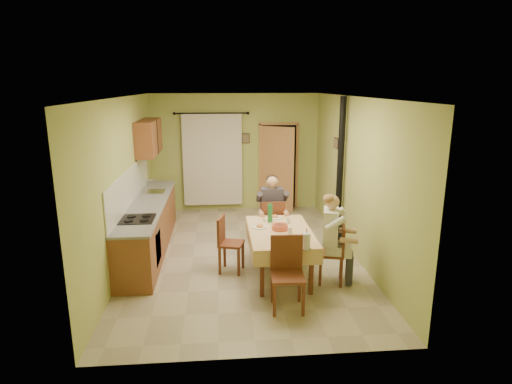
{
  "coord_description": "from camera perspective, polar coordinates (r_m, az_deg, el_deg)",
  "views": [
    {
      "loc": [
        -0.38,
        -7.21,
        3.01
      ],
      "look_at": [
        0.25,
        0.1,
        1.15
      ],
      "focal_mm": 30.0,
      "sensor_mm": 36.0,
      "label": 1
    }
  ],
  "objects": [
    {
      "name": "man_right",
      "position": [
        6.6,
        10.18,
        -4.84
      ],
      "size": [
        0.55,
        0.64,
        1.39
      ],
      "rotation": [
        0.0,
        0.0,
        1.32
      ],
      "color": "silver",
      "rests_on": "chair_right"
    },
    {
      "name": "chair_right",
      "position": [
        6.82,
        10.07,
        -9.54
      ],
      "size": [
        0.46,
        0.46,
        0.93
      ],
      "rotation": [
        0.0,
        0.0,
        1.32
      ],
      "color": "brown",
      "rests_on": "ground"
    },
    {
      "name": "chair_near",
      "position": [
        6.0,
        4.2,
        -12.75
      ],
      "size": [
        0.46,
        0.46,
        1.01
      ],
      "rotation": [
        0.0,
        0.0,
        3.09
      ],
      "color": "brown",
      "rests_on": "ground"
    },
    {
      "name": "stove_flue",
      "position": [
        8.38,
        11.02,
        0.24
      ],
      "size": [
        0.24,
        0.24,
        2.8
      ],
      "color": "black",
      "rests_on": "ground"
    },
    {
      "name": "curtain",
      "position": [
        10.26,
        -5.82,
        4.34
      ],
      "size": [
        1.7,
        0.07,
        2.22
      ],
      "color": "black",
      "rests_on": "ground"
    },
    {
      "name": "floor",
      "position": [
        7.82,
        -1.78,
        -8.41
      ],
      "size": [
        4.0,
        6.0,
        0.01
      ],
      "primitive_type": "cube",
      "color": "tan",
      "rests_on": "ground"
    },
    {
      "name": "chair_left",
      "position": [
        7.1,
        -3.4,
        -8.33
      ],
      "size": [
        0.46,
        0.46,
        0.93
      ],
      "rotation": [
        0.0,
        0.0,
        -1.84
      ],
      "color": "brown",
      "rests_on": "ground"
    },
    {
      "name": "room_shell",
      "position": [
        7.32,
        -1.89,
        4.86
      ],
      "size": [
        4.04,
        6.04,
        2.82
      ],
      "color": "#ACB75E",
      "rests_on": "ground"
    },
    {
      "name": "dining_table",
      "position": [
        6.92,
        3.21,
        -8.12
      ],
      "size": [
        1.0,
        1.65,
        0.76
      ],
      "rotation": [
        0.0,
        0.0,
        0.0
      ],
      "color": "tan",
      "rests_on": "ground"
    },
    {
      "name": "kitchen_run",
      "position": [
        8.13,
        -14.1,
        -4.34
      ],
      "size": [
        0.64,
        3.64,
        1.56
      ],
      "color": "brown",
      "rests_on": "ground"
    },
    {
      "name": "upper_cabinets",
      "position": [
        9.09,
        -14.12,
        7.1
      ],
      "size": [
        0.35,
        1.4,
        0.7
      ],
      "primitive_type": "cube",
      "color": "brown",
      "rests_on": "room_shell"
    },
    {
      "name": "tableware",
      "position": [
        6.69,
        3.58,
        -4.97
      ],
      "size": [
        0.81,
        1.64,
        0.33
      ],
      "color": "white",
      "rests_on": "dining_table"
    },
    {
      "name": "doorway",
      "position": [
        10.38,
        2.95,
        3.32
      ],
      "size": [
        0.96,
        0.44,
        2.15
      ],
      "color": "black",
      "rests_on": "ground"
    },
    {
      "name": "man_far",
      "position": [
        7.78,
        2.16,
        -1.68
      ],
      "size": [
        0.58,
        0.47,
        1.39
      ],
      "rotation": [
        0.0,
        0.0,
        -0.0
      ],
      "color": "#38333D",
      "rests_on": "chair_far"
    },
    {
      "name": "picture_right",
      "position": [
        8.81,
        10.65,
        6.41
      ],
      "size": [
        0.03,
        0.31,
        0.21
      ],
      "primitive_type": "cube",
      "color": "brown",
      "rests_on": "room_shell"
    },
    {
      "name": "picture_back",
      "position": [
        10.28,
        -1.39,
        7.17
      ],
      "size": [
        0.19,
        0.03,
        0.23
      ],
      "primitive_type": "cube",
      "color": "black",
      "rests_on": "room_shell"
    },
    {
      "name": "chair_far",
      "position": [
        7.95,
        2.13,
        -5.79
      ],
      "size": [
        0.42,
        0.42,
        0.98
      ],
      "rotation": [
        0.0,
        0.0,
        -0.0
      ],
      "color": "brown",
      "rests_on": "ground"
    }
  ]
}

